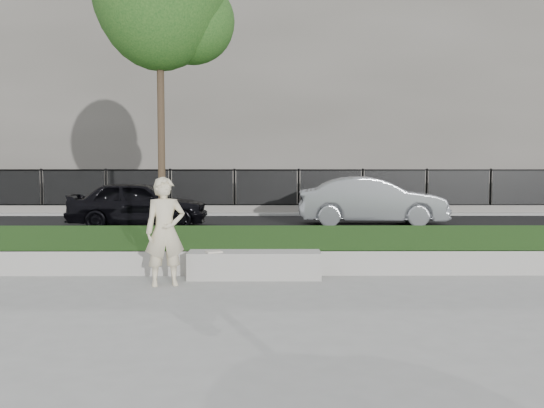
{
  "coord_description": "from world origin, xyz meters",
  "views": [
    {
      "loc": [
        0.58,
        -8.73,
        1.85
      ],
      "look_at": [
        0.63,
        1.2,
        1.16
      ],
      "focal_mm": 40.0,
      "sensor_mm": 36.0,
      "label": 1
    }
  ],
  "objects_px": {
    "car_silver": "(372,201)",
    "man": "(165,232)",
    "stone_bench": "(254,265)",
    "book": "(214,252)",
    "car_dark": "(138,204)"
  },
  "relations": [
    {
      "from": "car_silver",
      "to": "man",
      "type": "bearing_deg",
      "value": 152.82
    },
    {
      "from": "man",
      "to": "car_dark",
      "type": "height_order",
      "value": "man"
    },
    {
      "from": "car_dark",
      "to": "car_silver",
      "type": "relative_size",
      "value": 0.91
    },
    {
      "from": "stone_bench",
      "to": "car_dark",
      "type": "bearing_deg",
      "value": 115.15
    },
    {
      "from": "stone_bench",
      "to": "car_dark",
      "type": "distance_m",
      "value": 7.99
    },
    {
      "from": "man",
      "to": "car_dark",
      "type": "distance_m",
      "value": 8.04
    },
    {
      "from": "book",
      "to": "car_dark",
      "type": "distance_m",
      "value": 7.85
    },
    {
      "from": "book",
      "to": "man",
      "type": "bearing_deg",
      "value": -170.58
    },
    {
      "from": "book",
      "to": "car_silver",
      "type": "height_order",
      "value": "car_silver"
    },
    {
      "from": "stone_bench",
      "to": "book",
      "type": "relative_size",
      "value": 8.87
    },
    {
      "from": "book",
      "to": "car_dark",
      "type": "bearing_deg",
      "value": 87.98
    },
    {
      "from": "man",
      "to": "car_silver",
      "type": "xyz_separation_m",
      "value": [
        4.5,
        8.31,
        -0.08
      ]
    },
    {
      "from": "car_dark",
      "to": "car_silver",
      "type": "xyz_separation_m",
      "value": [
        6.57,
        0.54,
        0.04
      ]
    },
    {
      "from": "car_silver",
      "to": "car_dark",
      "type": "bearing_deg",
      "value": 95.98
    },
    {
      "from": "car_dark",
      "to": "car_silver",
      "type": "height_order",
      "value": "car_silver"
    }
  ]
}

